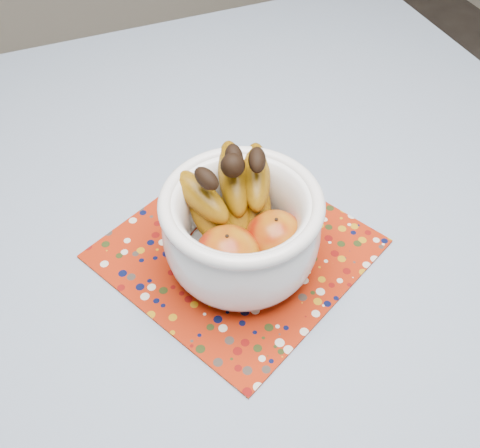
# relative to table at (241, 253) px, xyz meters

# --- Properties ---
(table) EXTENTS (1.20, 1.20, 0.75)m
(table) POSITION_rel_table_xyz_m (0.00, 0.00, 0.00)
(table) COLOR brown
(table) RESTS_ON ground
(tablecloth) EXTENTS (1.32, 1.32, 0.01)m
(tablecloth) POSITION_rel_table_xyz_m (0.00, 0.00, 0.08)
(tablecloth) COLOR slate
(tablecloth) RESTS_ON table
(placemat) EXTENTS (0.46, 0.46, 0.00)m
(placemat) POSITION_rel_table_xyz_m (-0.03, -0.06, 0.09)
(placemat) COLOR #9C1F08
(placemat) RESTS_ON tablecloth
(fruit_bowl) EXTENTS (0.22, 0.24, 0.18)m
(fruit_bowl) POSITION_rel_table_xyz_m (-0.03, -0.07, 0.17)
(fruit_bowl) COLOR white
(fruit_bowl) RESTS_ON placemat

